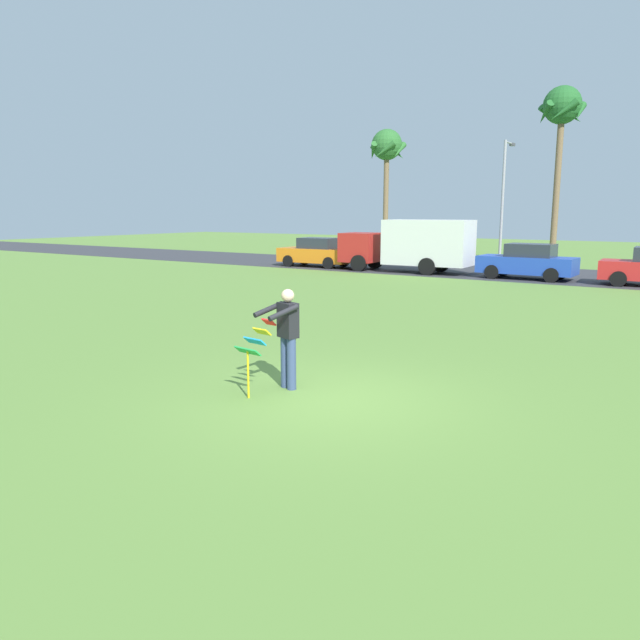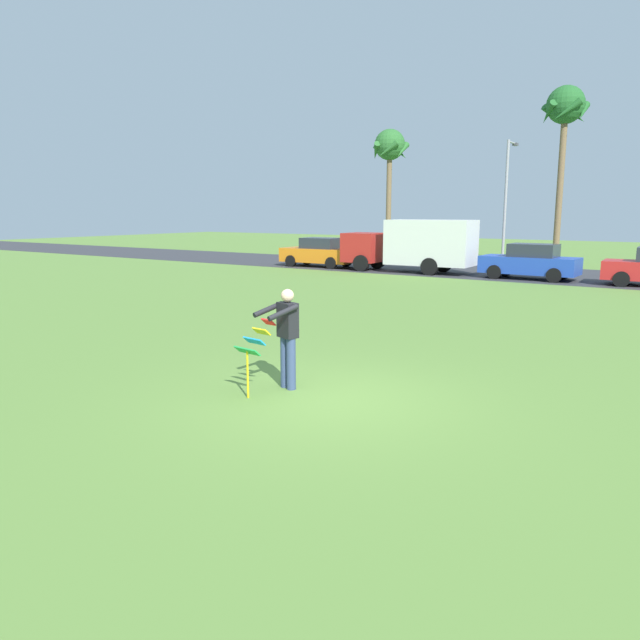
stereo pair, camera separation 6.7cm
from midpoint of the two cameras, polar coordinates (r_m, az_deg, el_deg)
name	(u,v)px [view 2 (the right image)]	position (r m, az deg, el deg)	size (l,w,h in m)	color
ground_plane	(328,399)	(9.91, 1.00, -7.49)	(120.00, 120.00, 0.00)	olive
road_strip	(585,277)	(30.85, 23.86, 3.74)	(120.00, 8.00, 0.01)	#38383D
person_kite_flyer	(287,335)	(10.28, -2.97, -1.38)	(0.69, 0.76, 1.73)	#384772
kite_held	(254,345)	(9.93, -6.03, -2.33)	(0.53, 0.67, 1.26)	red
parked_car_orange	(319,253)	(33.48, -0.03, 6.38)	(4.24, 1.91, 1.60)	orange
parked_truck_red_cab	(415,244)	(30.66, 9.03, 7.09)	(6.75, 2.25, 2.62)	#B2231E
parked_car_blue	(530,262)	(28.83, 19.32, 5.18)	(4.25, 1.93, 1.60)	#2347B7
palm_tree_left_near	(390,150)	(43.48, 6.66, 15.66)	(2.58, 2.71, 8.62)	brown
palm_tree_right_near	(565,114)	(38.32, 22.21, 17.61)	(2.58, 2.71, 9.96)	brown
streetlight_pole	(507,194)	(36.81, 17.28, 11.29)	(0.24, 1.65, 7.00)	#9E9EA3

